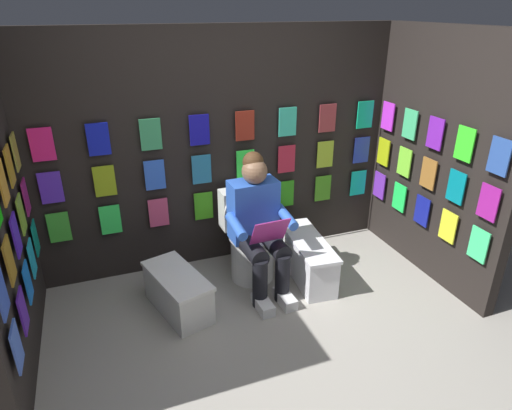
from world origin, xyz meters
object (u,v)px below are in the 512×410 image
at_px(comic_longbox_near, 307,258).
at_px(comic_longbox_far, 178,292).
at_px(toilet, 249,241).
at_px(person_reading, 259,225).

height_order(comic_longbox_near, comic_longbox_far, comic_longbox_near).
distance_m(toilet, comic_longbox_near, 0.55).
bearing_deg(toilet, comic_longbox_near, 150.01).
relative_size(person_reading, comic_longbox_far, 1.61).
relative_size(toilet, comic_longbox_far, 1.04).
distance_m(toilet, person_reading, 0.35).
bearing_deg(comic_longbox_near, comic_longbox_far, 9.17).
height_order(toilet, person_reading, person_reading).
bearing_deg(person_reading, toilet, -90.34).
bearing_deg(comic_longbox_far, comic_longbox_near, 167.64).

